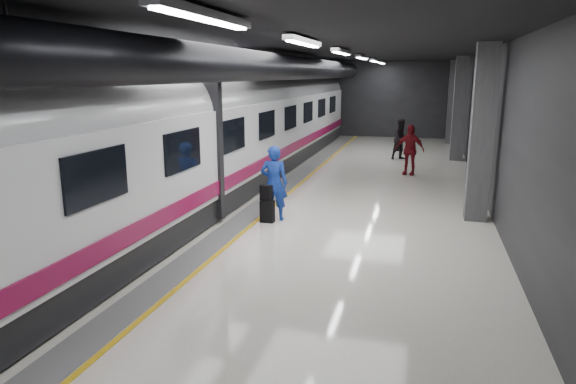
% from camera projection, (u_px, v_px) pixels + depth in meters
% --- Properties ---
extents(ground, '(40.00, 40.00, 0.00)m').
position_uv_depth(ground, '(288.00, 227.00, 12.78)').
color(ground, silver).
rests_on(ground, ground).
extents(platform_hall, '(10.02, 40.02, 4.51)m').
position_uv_depth(platform_hall, '(287.00, 82.00, 12.96)').
color(platform_hall, black).
rests_on(platform_hall, ground).
extents(train, '(3.05, 38.00, 4.05)m').
position_uv_depth(train, '(166.00, 141.00, 13.14)').
color(train, black).
rests_on(train, ground).
extents(traveler_main, '(0.76, 0.54, 1.96)m').
position_uv_depth(traveler_main, '(274.00, 183.00, 13.28)').
color(traveler_main, blue).
rests_on(traveler_main, ground).
extents(suitcase_main, '(0.36, 0.23, 0.57)m').
position_uv_depth(suitcase_main, '(267.00, 211.00, 13.19)').
color(suitcase_main, black).
rests_on(suitcase_main, ground).
extents(shoulder_bag, '(0.34, 0.24, 0.41)m').
position_uv_depth(shoulder_bag, '(266.00, 193.00, 13.10)').
color(shoulder_bag, black).
rests_on(shoulder_bag, suitcase_main).
extents(traveler_far_a, '(1.13, 1.06, 1.84)m').
position_uv_depth(traveler_far_a, '(401.00, 139.00, 22.86)').
color(traveler_far_a, black).
rests_on(traveler_far_a, ground).
extents(traveler_far_b, '(1.19, 0.72, 1.90)m').
position_uv_depth(traveler_far_b, '(410.00, 150.00, 19.38)').
color(traveler_far_b, maroon).
rests_on(traveler_far_b, ground).
extents(suitcase_far, '(0.35, 0.24, 0.48)m').
position_uv_depth(suitcase_far, '(398.00, 146.00, 25.56)').
color(suitcase_far, black).
rests_on(suitcase_far, ground).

